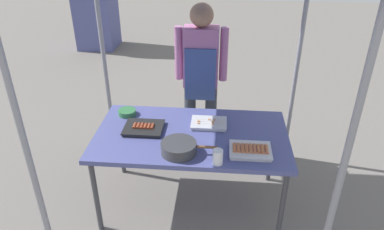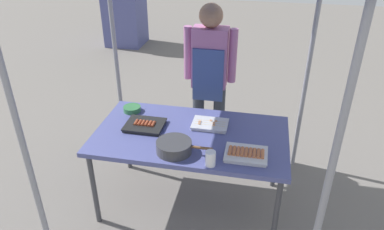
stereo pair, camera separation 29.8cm
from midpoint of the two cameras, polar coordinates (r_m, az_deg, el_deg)
The scene contains 10 objects.
ground_plane at distance 3.47m, azimuth 2.36°, elevation -13.56°, with size 18.00×18.00×0.00m, color #66605B.
stall_table at distance 3.04m, azimuth 2.62°, elevation -3.87°, with size 1.60×0.90×0.75m.
tray_grilled_sausages at distance 3.10m, azimuth -4.73°, elevation -1.66°, with size 0.33×0.27×0.05m.
tray_meat_skewers at distance 3.12m, azimuth 5.59°, elevation -1.56°, with size 0.31×0.22×0.04m.
tray_pork_links at distance 2.79m, azimuth 11.56°, elevation -6.14°, with size 0.32×0.25×0.05m.
cooking_wok at distance 2.76m, azimuth 0.28°, elevation -5.05°, with size 0.43×0.27×0.09m.
condiment_bowl at distance 3.36m, azimuth -6.93°, elevation 0.90°, with size 0.16×0.16×0.05m, color #33723F.
drink_cup_near_edge at distance 2.64m, azimuth 6.18°, elevation -6.93°, with size 0.08×0.08×0.12m, color white.
vendor_woman at distance 3.62m, azimuth 5.16°, elevation 6.75°, with size 0.52×0.23×1.65m.
neighbor_stall_left at distance 7.48m, azimuth -9.50°, elevation 16.93°, with size 0.70×0.73×1.61m.
Camera 2 is at (0.52, -2.50, 2.35)m, focal length 33.88 mm.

